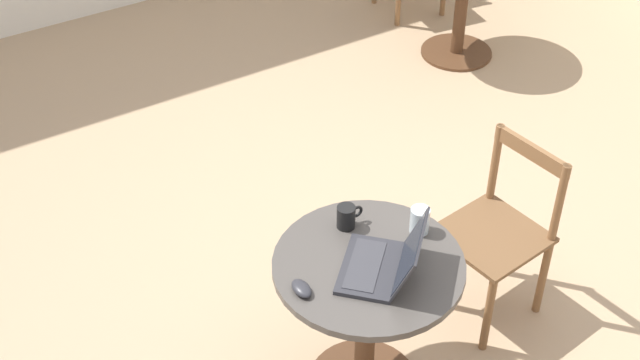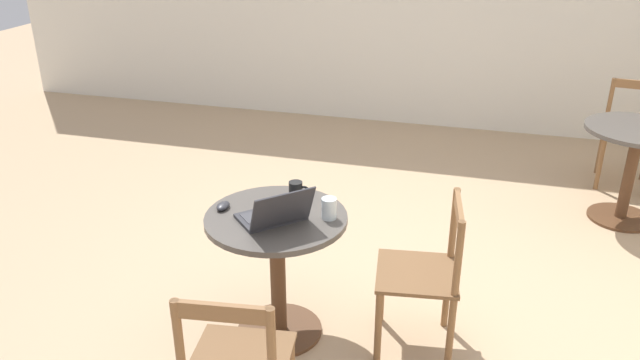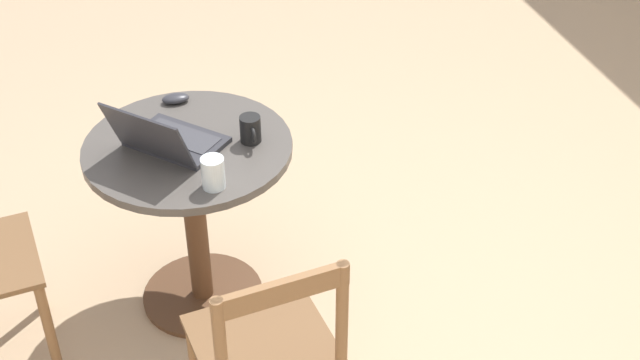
% 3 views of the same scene
% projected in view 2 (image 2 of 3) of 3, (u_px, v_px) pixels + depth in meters
% --- Properties ---
extents(ground_plane, '(16.00, 16.00, 0.00)m').
position_uv_depth(ground_plane, '(364.00, 294.00, 3.72)').
color(ground_plane, tan).
extents(cafe_table_near, '(0.72, 0.72, 0.71)m').
position_uv_depth(cafe_table_near, '(277.00, 250.00, 3.20)').
color(cafe_table_near, '#51331E').
rests_on(cafe_table_near, ground_plane).
extents(cafe_table_mid, '(0.72, 0.72, 0.71)m').
position_uv_depth(cafe_table_mid, '(634.00, 154.00, 4.40)').
color(cafe_table_mid, '#51331E').
rests_on(cafe_table_mid, ground_plane).
extents(chair_near_right, '(0.45, 0.45, 0.84)m').
position_uv_depth(chair_near_right, '(425.00, 275.00, 3.14)').
color(chair_near_right, brown).
rests_on(chair_near_right, ground_plane).
extents(chair_mid_back, '(0.45, 0.45, 0.84)m').
position_uv_depth(chair_mid_back, '(629.00, 134.00, 5.03)').
color(chair_mid_back, brown).
rests_on(chair_mid_back, ground_plane).
extents(laptop, '(0.42, 0.42, 0.21)m').
position_uv_depth(laptop, '(275.00, 214.00, 3.04)').
color(laptop, '#2D2D33').
rests_on(laptop, cafe_table_near).
extents(mouse, '(0.06, 0.10, 0.03)m').
position_uv_depth(mouse, '(223.00, 206.00, 3.18)').
color(mouse, '#2D2D33').
rests_on(mouse, cafe_table_near).
extents(mug, '(0.11, 0.07, 0.10)m').
position_uv_depth(mug, '(296.00, 190.00, 3.27)').
color(mug, black).
rests_on(mug, cafe_table_near).
extents(drinking_glass, '(0.08, 0.08, 0.11)m').
position_uv_depth(drinking_glass, '(329.00, 208.00, 3.07)').
color(drinking_glass, silver).
rests_on(drinking_glass, cafe_table_near).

